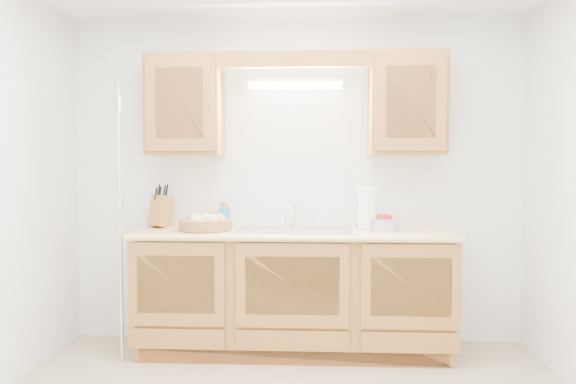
# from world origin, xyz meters

# --- Properties ---
(room) EXTENTS (3.52, 3.50, 2.50)m
(room) POSITION_xyz_m (0.00, 0.00, 1.25)
(room) COLOR tan
(room) RESTS_ON ground
(base_cabinets) EXTENTS (2.20, 0.60, 0.86)m
(base_cabinets) POSITION_xyz_m (0.00, 1.20, 0.44)
(base_cabinets) COLOR #A26A2F
(base_cabinets) RESTS_ON ground
(countertop) EXTENTS (2.30, 0.63, 0.04)m
(countertop) POSITION_xyz_m (0.00, 1.19, 0.88)
(countertop) COLOR #E1C276
(countertop) RESTS_ON base_cabinets
(upper_cabinet_left) EXTENTS (0.55, 0.33, 0.75)m
(upper_cabinet_left) POSITION_xyz_m (-0.83, 1.33, 1.83)
(upper_cabinet_left) COLOR #A26A2F
(upper_cabinet_left) RESTS_ON room
(upper_cabinet_right) EXTENTS (0.55, 0.33, 0.75)m
(upper_cabinet_right) POSITION_xyz_m (0.83, 1.33, 1.83)
(upper_cabinet_right) COLOR #A26A2F
(upper_cabinet_right) RESTS_ON room
(valance) EXTENTS (2.20, 0.05, 0.12)m
(valance) POSITION_xyz_m (0.00, 1.19, 2.14)
(valance) COLOR #A26A2F
(valance) RESTS_ON room
(fluorescent_fixture) EXTENTS (0.76, 0.08, 0.08)m
(fluorescent_fixture) POSITION_xyz_m (0.00, 1.42, 2.00)
(fluorescent_fixture) COLOR white
(fluorescent_fixture) RESTS_ON room
(sink) EXTENTS (0.84, 0.46, 0.36)m
(sink) POSITION_xyz_m (0.00, 1.21, 0.83)
(sink) COLOR #9E9EA3
(sink) RESTS_ON countertop
(wire_shelf_pole) EXTENTS (0.03, 0.03, 2.00)m
(wire_shelf_pole) POSITION_xyz_m (-1.20, 0.94, 1.00)
(wire_shelf_pole) COLOR silver
(wire_shelf_pole) RESTS_ON ground
(outlet_plate) EXTENTS (0.08, 0.01, 0.12)m
(outlet_plate) POSITION_xyz_m (0.95, 1.49, 1.15)
(outlet_plate) COLOR white
(outlet_plate) RESTS_ON room
(fruit_basket) EXTENTS (0.48, 0.48, 0.12)m
(fruit_basket) POSITION_xyz_m (-0.65, 1.17, 0.95)
(fruit_basket) COLOR olive
(fruit_basket) RESTS_ON countertop
(knife_block) EXTENTS (0.19, 0.23, 0.34)m
(knife_block) POSITION_xyz_m (-1.03, 1.35, 1.02)
(knife_block) COLOR #A26A2F
(knife_block) RESTS_ON countertop
(orange_canister) EXTENTS (0.07, 0.07, 0.20)m
(orange_canister) POSITION_xyz_m (-0.54, 1.37, 1.00)
(orange_canister) COLOR #E05F0C
(orange_canister) RESTS_ON countertop
(soap_bottle) EXTENTS (0.11, 0.11, 0.21)m
(soap_bottle) POSITION_xyz_m (-0.54, 1.34, 1.00)
(soap_bottle) COLOR #2A7BD4
(soap_bottle) RESTS_ON countertop
(sponge) EXTENTS (0.14, 0.12, 0.02)m
(sponge) POSITION_xyz_m (0.54, 1.44, 0.91)
(sponge) COLOR #CC333F
(sponge) RESTS_ON countertop
(paper_towel) EXTENTS (0.18, 0.18, 0.37)m
(paper_towel) POSITION_xyz_m (0.54, 1.25, 1.05)
(paper_towel) COLOR silver
(paper_towel) RESTS_ON countertop
(apple_bowl) EXTENTS (0.29, 0.29, 0.12)m
(apple_bowl) POSITION_xyz_m (0.65, 1.23, 0.95)
(apple_bowl) COLOR silver
(apple_bowl) RESTS_ON countertop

